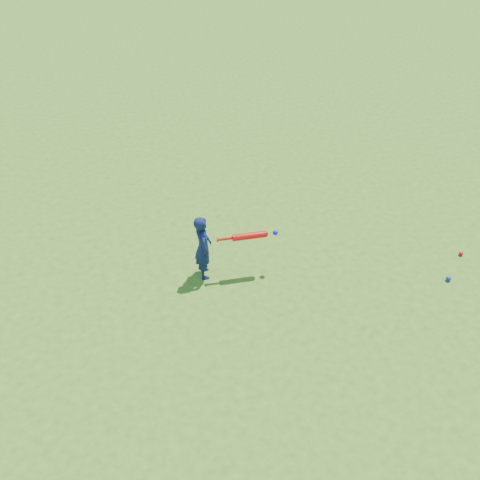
{
  "coord_description": "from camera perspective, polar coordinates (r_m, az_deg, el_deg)",
  "views": [
    {
      "loc": [
        -1.47,
        -4.91,
        4.97
      ],
      "look_at": [
        -0.05,
        0.5,
        0.52
      ],
      "focal_mm": 40.0,
      "sensor_mm": 36.0,
      "label": 1
    }
  ],
  "objects": [
    {
      "name": "ground",
      "position": [
        7.14,
        1.41,
        -5.64
      ],
      "size": [
        80.0,
        80.0,
        0.0
      ],
      "primitive_type": "plane",
      "color": "#3A6718",
      "rests_on": "ground"
    },
    {
      "name": "child",
      "position": [
        7.11,
        -3.95,
        -0.76
      ],
      "size": [
        0.25,
        0.37,
        0.96
      ],
      "primitive_type": "imported",
      "rotation": [
        0.0,
        0.0,
        1.5
      ],
      "color": "#0F1848",
      "rests_on": "ground"
    },
    {
      "name": "ground_ball_red",
      "position": [
        8.32,
        22.5,
        -1.36
      ],
      "size": [
        0.06,
        0.06,
        0.06
      ],
      "primitive_type": "sphere",
      "color": "red",
      "rests_on": "ground"
    },
    {
      "name": "ground_ball_blue",
      "position": [
        7.82,
        21.35,
        -3.87
      ],
      "size": [
        0.07,
        0.07,
        0.07
      ],
      "primitive_type": "sphere",
      "color": "#0B20C9",
      "rests_on": "ground"
    },
    {
      "name": "bat_swing",
      "position": [
        7.07,
        1.23,
        0.47
      ],
      "size": [
        0.83,
        0.12,
        0.09
      ],
      "rotation": [
        0.0,
        0.0,
        -0.06
      ],
      "color": "red",
      "rests_on": "ground"
    }
  ]
}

